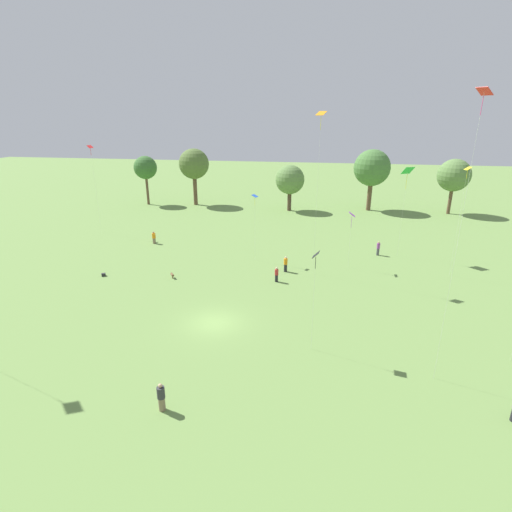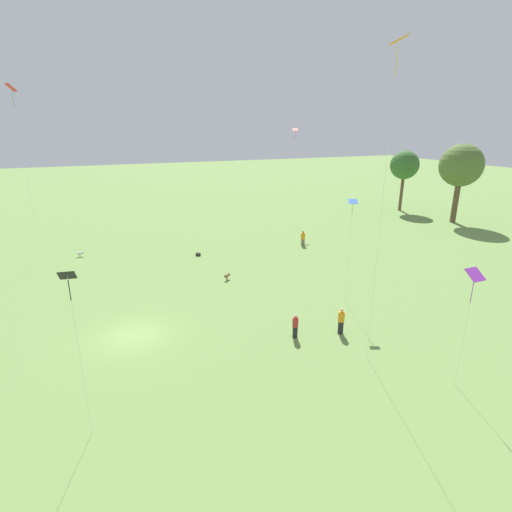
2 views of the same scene
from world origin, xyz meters
name	(u,v)px [view 1 (image 1 of 2)]	position (x,y,z in m)	size (l,w,h in m)	color
ground_plane	(214,323)	(0.00, 0.00, 0.00)	(240.00, 240.00, 0.00)	#6B8E47
tree_0	(145,168)	(-24.99, 43.11, 6.96)	(4.31, 4.31, 9.18)	brown
tree_1	(194,164)	(-15.86, 44.43, 7.66)	(5.62, 5.62, 10.55)	brown
tree_2	(290,180)	(2.39, 42.44, 5.53)	(5.13, 5.13, 8.15)	brown
tree_3	(372,168)	(16.59, 45.23, 7.54)	(6.37, 6.37, 10.79)	brown
tree_4	(454,175)	(30.18, 44.70, 6.66)	(5.48, 5.48, 9.44)	brown
person_0	(286,264)	(4.72, 12.51, 0.87)	(0.47, 0.47, 1.77)	#232328
person_1	(161,397)	(-0.25, -10.67, 0.90)	(0.52, 0.52, 1.84)	#847056
person_2	(154,238)	(-13.80, 19.75, 0.81)	(0.67, 0.67, 1.66)	#847056
person_3	(378,248)	(15.45, 19.92, 0.88)	(0.40, 0.40, 1.77)	#4C4C51
person_5	(277,275)	(4.08, 9.52, 0.80)	(0.38, 0.38, 1.62)	#232328
kite_1	(321,124)	(7.77, 12.33, 15.60)	(1.13, 1.10, 16.79)	orange
kite_3	(255,200)	(0.75, 15.59, 7.33)	(0.78, 0.80, 7.90)	blue
kite_4	(466,177)	(22.36, 14.35, 10.58)	(0.68, 0.72, 11.61)	yellow
kite_5	(352,217)	(11.62, 15.01, 5.96)	(0.68, 0.81, 6.43)	purple
kite_6	(91,153)	(-23.71, 23.52, 11.45)	(0.83, 0.87, 12.47)	red
kite_7	(479,122)	(16.31, -4.78, 16.11)	(0.90, 0.92, 17.81)	red
kite_8	(408,173)	(17.81, 20.02, 10.15)	(1.51, 1.37, 10.85)	green
kite_9	(316,260)	(8.15, -2.63, 7.05)	(0.53, 0.67, 7.68)	black
dog_0	(172,275)	(-6.99, 8.62, 0.39)	(0.55, 0.64, 0.55)	brown
picnic_bag_0	(104,275)	(-14.52, 7.90, 0.15)	(0.53, 0.49, 0.31)	#262628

